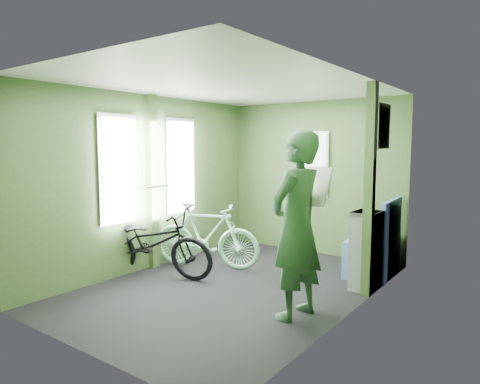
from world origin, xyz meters
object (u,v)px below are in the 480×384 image
object	(u,v)px
bicycle_black	(153,276)
bicycle_mint	(206,268)
passenger	(296,225)
bench_seat	(374,252)
waste_box	(366,250)

from	to	relation	value
bicycle_black	bicycle_mint	xyz separation A→B (m)	(0.30, 0.68, 0.00)
bicycle_mint	passenger	size ratio (longest dim) A/B	0.83
bicycle_black	bench_seat	size ratio (longest dim) A/B	1.70
passenger	waste_box	world-z (taller)	passenger
bicycle_black	passenger	xyz separation A→B (m)	(2.06, -0.07, 0.89)
bicycle_mint	passenger	bearing A→B (deg)	-131.68
passenger	waste_box	size ratio (longest dim) A/B	1.98
waste_box	bench_seat	distance (m)	0.68
bicycle_black	waste_box	size ratio (longest dim) A/B	1.85
bench_seat	bicycle_mint	bearing A→B (deg)	-155.21
bicycle_mint	bench_seat	bearing A→B (deg)	-79.25
bicycle_mint	passenger	xyz separation A→B (m)	(1.76, -0.74, 0.89)
bicycle_mint	waste_box	size ratio (longest dim) A/B	1.65
bicycle_black	waste_box	xyz separation A→B (m)	(2.32, 1.11, 0.45)
bicycle_black	passenger	distance (m)	2.25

